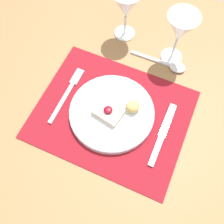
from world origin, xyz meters
TOP-DOWN VIEW (x-y plane):
  - ground_plane at (0.00, 0.00)m, footprint 8.00×8.00m
  - dining_table at (0.00, 0.00)m, footprint 1.46×1.19m
  - placemat at (0.00, 0.00)m, footprint 0.44×0.36m
  - dinner_plate at (0.00, -0.00)m, footprint 0.25×0.25m
  - fork at (-0.15, 0.02)m, footprint 0.02×0.20m
  - knife at (0.16, -0.01)m, footprint 0.02×0.20m
  - spoon at (0.11, 0.24)m, footprint 0.19×0.04m
  - wine_glass_near at (0.10, 0.27)m, footprint 0.09×0.09m
  - wine_glass_far at (-0.08, 0.30)m, footprint 0.09×0.09m

SIDE VIEW (x-z plane):
  - ground_plane at x=0.00m, z-range 0.00..0.00m
  - dining_table at x=0.00m, z-range 0.30..1.07m
  - placemat at x=0.00m, z-range 0.77..0.77m
  - fork at x=-0.15m, z-range 0.77..0.78m
  - knife at x=0.16m, z-range 0.77..0.78m
  - spoon at x=0.11m, z-range 0.77..0.78m
  - dinner_plate at x=0.00m, z-range 0.76..0.81m
  - wine_glass_far at x=-0.08m, z-range 0.80..0.98m
  - wine_glass_near at x=0.10m, z-range 0.81..0.99m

